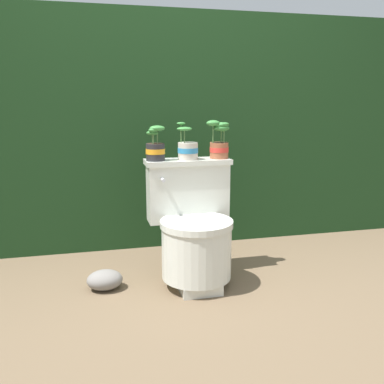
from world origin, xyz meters
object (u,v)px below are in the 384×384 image
Objects in this scene: garden_stone at (105,280)px; toilet at (193,230)px; potted_plant_midleft at (188,149)px; potted_plant_left at (155,148)px; potted_plant_middle at (219,143)px.

toilet is at bearing -0.94° from garden_stone.
garden_stone is (-0.52, 0.01, -0.26)m from toilet.
toilet is 3.26× the size of potted_plant_midleft.
toilet is at bearing -88.09° from potted_plant_midleft.
potted_plant_left is 0.39m from potted_plant_middle.
potted_plant_left is at bearing 145.92° from toilet.
potted_plant_left is at bearing 20.91° from garden_stone.
potted_plant_midleft is at bearing 91.91° from toilet.
potted_plant_midleft is (0.19, -0.00, -0.01)m from potted_plant_left.
toilet is 3.51× the size of potted_plant_left.
toilet is 0.58m from garden_stone.
garden_stone is at bearing 179.06° from toilet.
potted_plant_left is at bearing 178.86° from potted_plant_midleft.
toilet is 0.54m from potted_plant_middle.
potted_plant_left is (-0.19, 0.13, 0.47)m from toilet.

